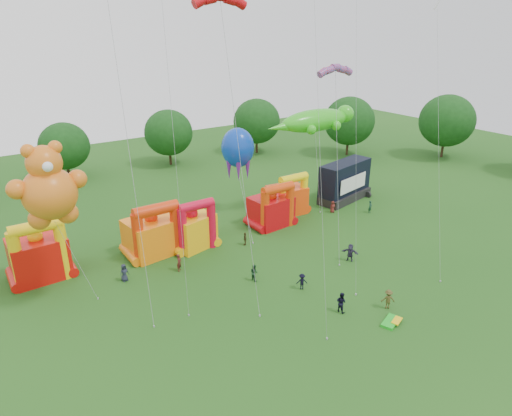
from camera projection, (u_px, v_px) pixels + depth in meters
ground at (401, 376)px, 32.31m from camera, size 160.00×160.00×0.00m
tree_ring at (392, 303)px, 29.80m from camera, size 126.86×129.00×12.07m
bouncy_castle_0 at (39, 255)px, 43.86m from camera, size 5.20×4.22×6.47m
bouncy_castle_1 at (154, 234)px, 48.62m from camera, size 5.81×4.88×6.18m
bouncy_castle_2 at (193, 229)px, 50.11m from camera, size 5.14×4.49×5.82m
bouncy_castle_3 at (272, 209)px, 55.60m from camera, size 5.04×4.18×5.67m
bouncy_castle_4 at (288, 198)px, 59.22m from camera, size 4.88×4.07×5.61m
stage_trailer at (345, 181)px, 63.69m from camera, size 9.16×4.96×5.49m
teddy_bear_kite at (50, 192)px, 36.04m from camera, size 6.01×4.27×14.93m
gecko_kite at (316, 125)px, 57.60m from camera, size 13.66×4.52×13.34m
octopus_kite at (243, 187)px, 55.83m from camera, size 5.93×11.18×11.26m
parafoil_kites at (220, 157)px, 38.53m from camera, size 24.51×11.09×28.49m
diamond_kites at (317, 120)px, 36.98m from camera, size 25.21×15.57×37.47m
folded_kite_bundle at (391, 322)px, 37.96m from camera, size 2.22×1.64×0.31m
spectator_0 at (124, 273)px, 43.89m from camera, size 0.97×0.73×1.80m
spectator_1 at (179, 263)px, 45.69m from camera, size 0.79×0.79×1.85m
spectator_2 at (254, 272)px, 44.04m from camera, size 0.71×0.87×1.69m
spectator_3 at (302, 282)px, 42.58m from camera, size 1.20×1.04×1.60m
spectator_4 at (245, 239)px, 51.11m from camera, size 0.86×0.92×1.52m
spectator_5 at (350, 252)px, 47.64m from camera, size 1.42×1.80×1.91m
spectator_6 at (333, 207)px, 59.88m from camera, size 0.86×0.67×1.57m
spectator_7 at (370, 207)px, 59.75m from camera, size 0.70×0.56×1.67m
spectator_8 at (341, 302)px, 39.20m from camera, size 0.87×1.03×1.87m
spectator_9 at (388, 299)px, 39.66m from camera, size 1.36×1.24×1.83m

